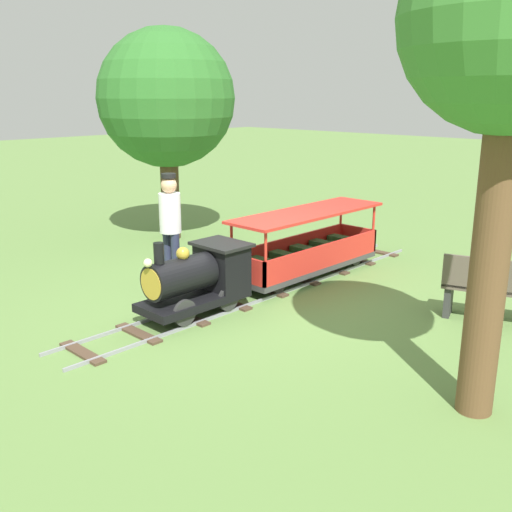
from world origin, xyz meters
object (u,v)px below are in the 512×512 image
locomotive (199,277)px  passenger_car (308,250)px  park_bench (499,290)px  conductor_person (170,221)px  oak_tree_far (166,100)px

locomotive → passenger_car: bearing=-90.0°
park_bench → passenger_car: bearing=3.6°
passenger_car → conductor_person: bearing=57.3°
park_bench → oak_tree_far: 6.59m
passenger_car → park_bench: passenger_car is taller
locomotive → conductor_person: (1.09, -0.42, 0.47)m
locomotive → park_bench: bearing=-140.7°
locomotive → passenger_car: locomotive is taller
park_bench → locomotive: bearing=39.3°
locomotive → park_bench: 3.61m
locomotive → park_bench: size_ratio=1.06×
oak_tree_far → conductor_person: bearing=142.4°
conductor_person → oak_tree_far: 3.39m
passenger_car → oak_tree_far: oak_tree_far is taller
conductor_person → park_bench: size_ratio=1.19×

